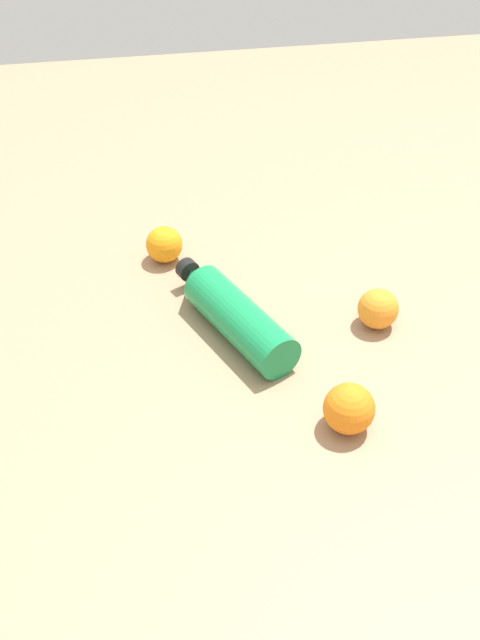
# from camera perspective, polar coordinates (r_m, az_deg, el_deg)

# --- Properties ---
(ground_plane) EXTENTS (2.40, 2.40, 0.00)m
(ground_plane) POSITION_cam_1_polar(r_m,az_deg,el_deg) (1.12, 1.89, -2.27)
(ground_plane) COLOR #9E7F60
(water_bottle) EXTENTS (0.26, 0.16, 0.07)m
(water_bottle) POSITION_cam_1_polar(r_m,az_deg,el_deg) (1.13, -0.60, 0.58)
(water_bottle) COLOR #198C4C
(water_bottle) RESTS_ON ground_plane
(orange_0) EXTENTS (0.07, 0.07, 0.07)m
(orange_0) POSITION_cam_1_polar(r_m,az_deg,el_deg) (1.00, 8.23, -6.64)
(orange_0) COLOR orange
(orange_0) RESTS_ON ground_plane
(orange_1) EXTENTS (0.06, 0.06, 0.06)m
(orange_1) POSITION_cam_1_polar(r_m,az_deg,el_deg) (1.29, -5.75, 5.70)
(orange_1) COLOR orange
(orange_1) RESTS_ON ground_plane
(orange_2) EXTENTS (0.06, 0.06, 0.06)m
(orange_2) POSITION_cam_1_polar(r_m,az_deg,el_deg) (1.16, 10.38, 0.85)
(orange_2) COLOR orange
(orange_2) RESTS_ON ground_plane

